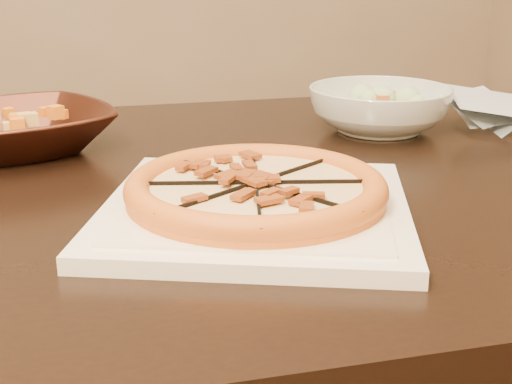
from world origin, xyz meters
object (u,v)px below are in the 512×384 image
dining_table (172,246)px  plate (256,209)px  pizza (256,189)px  salad_bowl (380,109)px  bronze_bowl (21,131)px

dining_table → plate: plate is taller
dining_table → plate: bearing=-67.4°
pizza → salad_bowl: size_ratio=1.24×
plate → salad_bowl: size_ratio=1.84×
dining_table → salad_bowl: (0.36, 0.17, 0.13)m
bronze_bowl → pizza: bearing=-53.5°
bronze_bowl → dining_table: bearing=-43.8°
pizza → dining_table: bearing=112.6°
dining_table → pizza: pizza is taller
dining_table → salad_bowl: salad_bowl is taller
dining_table → bronze_bowl: (-0.19, 0.18, 0.13)m
pizza → bronze_bowl: bronze_bowl is taller
plate → salad_bowl: 0.45m
dining_table → plate: (0.07, -0.17, 0.11)m
plate → bronze_bowl: (-0.26, 0.35, 0.02)m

